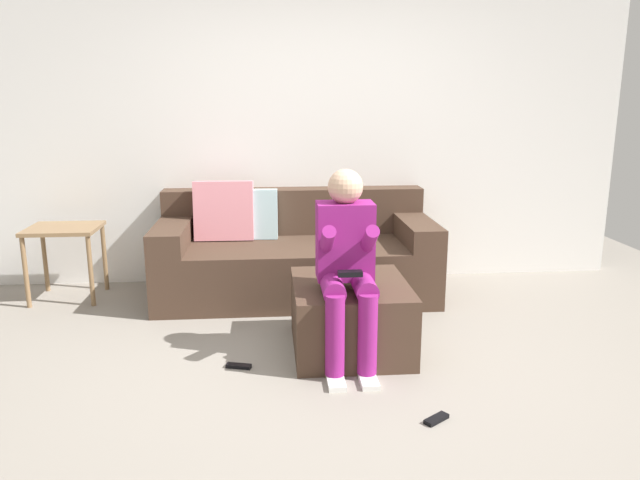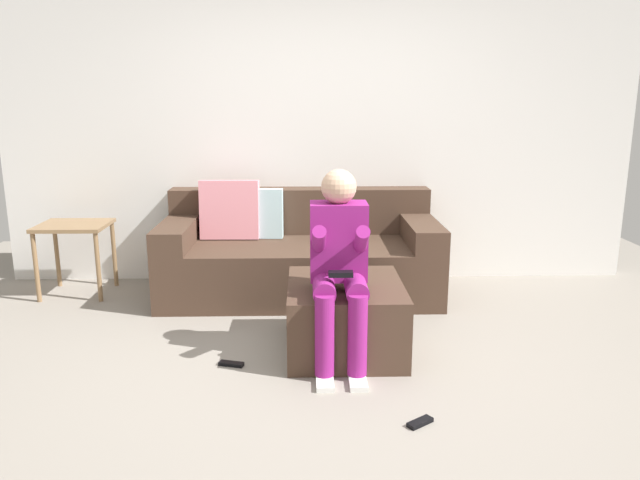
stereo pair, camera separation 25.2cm
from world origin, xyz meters
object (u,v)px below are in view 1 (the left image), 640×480
at_px(remote_near_ottoman, 436,419).
at_px(remote_by_storage_bin, 239,366).
at_px(ottoman, 350,316).
at_px(side_table, 64,239).
at_px(couch_sectional, 293,255).
at_px(person_seated, 347,258).

relative_size(remote_near_ottoman, remote_by_storage_bin, 0.95).
height_order(ottoman, side_table, side_table).
bearing_deg(remote_by_storage_bin, ottoman, 33.95).
height_order(couch_sectional, ottoman, couch_sectional).
distance_m(couch_sectional, side_table, 1.82).
distance_m(couch_sectional, remote_by_storage_bin, 1.49).
xyz_separation_m(person_seated, side_table, (-2.07, 1.40, -0.16)).
xyz_separation_m(ottoman, remote_by_storage_bin, (-0.71, -0.23, -0.21)).
relative_size(couch_sectional, person_seated, 1.87).
relative_size(couch_sectional, ottoman, 2.70).
height_order(person_seated, remote_by_storage_bin, person_seated).
distance_m(ottoman, remote_near_ottoman, 1.01).
xyz_separation_m(couch_sectional, remote_near_ottoman, (0.63, -2.11, -0.31)).
relative_size(couch_sectional, remote_near_ottoman, 15.29).
bearing_deg(ottoman, side_table, 150.59).
bearing_deg(ottoman, couch_sectional, 104.96).
height_order(couch_sectional, person_seated, person_seated).
distance_m(person_seated, remote_by_storage_bin, 0.92).
bearing_deg(side_table, remote_by_storage_bin, -45.18).
distance_m(couch_sectional, remote_near_ottoman, 2.22).
relative_size(person_seated, side_table, 1.99).
bearing_deg(side_table, person_seated, -33.92).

